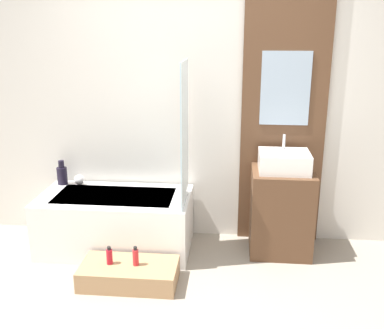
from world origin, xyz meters
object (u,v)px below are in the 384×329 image
(wooden_step_bench, at_px, (129,274))
(sink, at_px, (284,162))
(vase_round_light, at_px, (79,180))
(vase_tall_dark, at_px, (62,174))
(bottle_soap_secondary, at_px, (136,257))
(bottle_soap_primary, at_px, (109,256))
(bathtub, at_px, (116,222))

(wooden_step_bench, xyz_separation_m, sink, (1.21, 0.66, 0.75))
(sink, xyz_separation_m, vase_round_light, (-1.85, 0.16, -0.28))
(vase_tall_dark, bearing_deg, vase_round_light, 0.04)
(vase_round_light, distance_m, bottle_soap_secondary, 1.12)
(sink, distance_m, vase_round_light, 1.88)
(bottle_soap_secondary, bearing_deg, vase_round_light, 130.67)
(vase_tall_dark, bearing_deg, sink, -4.51)
(wooden_step_bench, relative_size, vase_round_light, 7.97)
(wooden_step_bench, height_order, vase_tall_dark, vase_tall_dark)
(wooden_step_bench, distance_m, vase_tall_dark, 1.26)
(sink, distance_m, bottle_soap_primary, 1.63)
(wooden_step_bench, bearing_deg, vase_tall_dark, 134.69)
(wooden_step_bench, xyz_separation_m, vase_round_light, (-0.64, 0.82, 0.47))
(bathtub, relative_size, sink, 3.13)
(sink, bearing_deg, bottle_soap_secondary, -150.33)
(sink, bearing_deg, bottle_soap_primary, -154.20)
(bathtub, relative_size, vase_round_light, 14.05)
(wooden_step_bench, bearing_deg, sink, 28.51)
(vase_tall_dark, height_order, vase_round_light, vase_tall_dark)
(bathtub, bearing_deg, vase_tall_dark, 156.23)
(bathtub, distance_m, vase_round_light, 0.56)
(vase_tall_dark, bearing_deg, bathtub, -23.77)
(vase_round_light, bearing_deg, bottle_soap_secondary, -49.33)
(bathtub, xyz_separation_m, vase_tall_dark, (-0.56, 0.25, 0.34))
(vase_tall_dark, distance_m, bottle_soap_primary, 1.11)
(wooden_step_bench, relative_size, vase_tall_dark, 3.27)
(bathtub, height_order, vase_round_light, vase_round_light)
(sink, xyz_separation_m, vase_tall_dark, (-2.02, 0.16, -0.23))
(sink, height_order, bottle_soap_primary, sink)
(bathtub, relative_size, bottle_soap_primary, 9.05)
(bottle_soap_primary, xyz_separation_m, bottle_soap_secondary, (0.21, 0.00, 0.00))
(sink, height_order, bottle_soap_secondary, sink)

